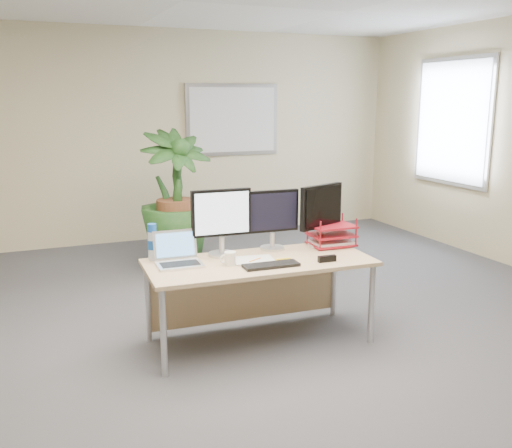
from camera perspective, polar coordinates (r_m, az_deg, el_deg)
name	(u,v)px	position (r m, az deg, el deg)	size (l,w,h in m)	color
floor	(268,368)	(4.09, 1.20, -14.19)	(8.00, 8.00, 0.00)	#424347
back_wall	(144,137)	(7.51, -11.17, 8.54)	(7.00, 0.04, 2.70)	beige
whiteboard	(233,120)	(7.79, -2.36, 10.37)	(1.30, 0.04, 0.95)	#9E9EA2
window	(452,122)	(7.51, 19.03, 9.63)	(0.04, 1.30, 1.55)	#9E9EA2
desk	(255,274)	(4.39, -0.07, -5.04)	(1.72, 0.78, 0.65)	tan
floor_plant	(175,202)	(6.14, -8.09, 2.17)	(0.84, 0.84, 1.50)	#163D16
monitor_left	(221,218)	(4.34, -3.48, 0.61)	(0.47, 0.21, 0.52)	#BBBBC0
monitor_right	(273,216)	(4.52, 1.66, 0.84)	(0.43, 0.20, 0.48)	#BBBBC0
monitor_dark	(321,211)	(4.65, 6.55, 1.27)	(0.44, 0.21, 0.51)	#BBBBC0
laptop	(178,256)	(4.21, -7.83, -3.18)	(0.34, 0.30, 0.23)	silver
keyboard	(271,265)	(4.11, 1.52, -4.14)	(0.41, 0.14, 0.02)	black
coffee_mug	(230,258)	(4.15, -2.64, -3.46)	(0.13, 0.09, 0.10)	white
spiral_notebook	(253,260)	(4.25, -0.27, -3.64)	(0.30, 0.22, 0.01)	silver
orange_pen	(255,260)	(4.23, -0.09, -3.61)	(0.01, 0.01, 0.13)	orange
yellow_highlighter	(283,259)	(4.28, 2.74, -3.53)	(0.02, 0.02, 0.12)	yellow
water_bottle	(152,243)	(4.32, -10.32, -1.87)	(0.07, 0.07, 0.28)	silver
letter_tray	(331,237)	(4.72, 7.55, -1.27)	(0.36, 0.28, 0.17)	maroon
stapler	(327,259)	(4.26, 7.11, -3.46)	(0.14, 0.04, 0.05)	black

